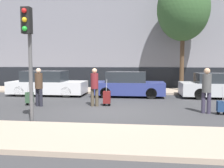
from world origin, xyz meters
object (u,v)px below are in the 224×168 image
at_px(parked_car_0, 47,84).
at_px(pedestrian_center, 95,85).
at_px(parked_car_1, 128,85).
at_px(trolley_center, 107,97).
at_px(pedestrian_left, 39,85).
at_px(traffic_light, 28,42).
at_px(bare_tree_near_crossing, 183,9).
at_px(trolley_right, 222,106).
at_px(parked_car_2, 222,86).
at_px(trolley_left, 29,98).
at_px(pedestrian_right, 207,88).

height_order(parked_car_0, pedestrian_center, pedestrian_center).
distance_m(parked_car_1, trolley_center, 3.43).
distance_m(parked_car_1, pedestrian_left, 5.34).
xyz_separation_m(pedestrian_center, traffic_light, (-1.41, -3.45, 1.63)).
distance_m(pedestrian_left, trolley_center, 3.10).
height_order(pedestrian_left, bare_tree_near_crossing, bare_tree_near_crossing).
bearing_deg(bare_tree_near_crossing, trolley_right, -87.17).
xyz_separation_m(parked_car_2, trolley_right, (-1.45, -4.74, -0.33)).
height_order(trolley_left, trolley_right, trolley_left).
height_order(pedestrian_left, traffic_light, traffic_light).
bearing_deg(pedestrian_left, parked_car_0, 122.26).
bearing_deg(trolley_center, bare_tree_near_crossing, 55.39).
relative_size(pedestrian_left, trolley_right, 1.62).
bearing_deg(pedestrian_right, parked_car_1, -32.23).
bearing_deg(pedestrian_left, traffic_light, -55.34).
xyz_separation_m(trolley_left, traffic_light, (1.59, -3.30, 2.24)).
xyz_separation_m(trolley_center, trolley_right, (4.55, -1.36, -0.07)).
height_order(traffic_light, bare_tree_near_crossing, bare_tree_near_crossing).
xyz_separation_m(pedestrian_center, trolley_center, (0.54, 0.12, -0.58)).
bearing_deg(parked_car_2, parked_car_1, -179.47).
height_order(trolley_left, pedestrian_center, pedestrian_center).
xyz_separation_m(parked_car_0, trolley_left, (0.55, -3.54, -0.32)).
relative_size(parked_car_1, pedestrian_center, 2.37).
relative_size(trolley_left, trolley_right, 1.08).
bearing_deg(trolley_center, parked_car_0, 141.38).
height_order(parked_car_2, traffic_light, traffic_light).
distance_m(parked_car_0, parked_car_2, 10.08).
bearing_deg(trolley_right, bare_tree_near_crossing, 92.83).
bearing_deg(trolley_right, parked_car_1, 128.87).
bearing_deg(pedestrian_center, pedestrian_right, 154.39).
bearing_deg(pedestrian_right, trolley_center, 5.73).
height_order(parked_car_0, trolley_center, parked_car_0).
height_order(parked_car_2, pedestrian_center, pedestrian_center).
relative_size(trolley_left, traffic_light, 0.31).
relative_size(trolley_right, traffic_light, 0.29).
xyz_separation_m(parked_car_0, pedestrian_right, (8.12, -4.42, 0.32)).
height_order(parked_car_2, trolley_left, parked_car_2).
relative_size(parked_car_1, pedestrian_right, 2.30).
bearing_deg(pedestrian_left, trolley_center, 24.13).
bearing_deg(pedestrian_center, parked_car_1, -123.61).
distance_m(parked_car_0, pedestrian_left, 3.86).
xyz_separation_m(parked_car_1, trolley_center, (-0.77, -3.33, -0.28)).
relative_size(trolley_left, pedestrian_right, 0.65).
xyz_separation_m(pedestrian_left, traffic_light, (1.06, -3.14, 1.63)).
distance_m(parked_car_1, pedestrian_right, 5.56).
xyz_separation_m(parked_car_0, bare_tree_near_crossing, (8.27, 2.80, 4.76)).
relative_size(pedestrian_left, trolley_left, 1.50).
bearing_deg(pedestrian_center, traffic_light, 54.83).
bearing_deg(bare_tree_near_crossing, parked_car_2, -55.94).
bearing_deg(parked_car_1, pedestrian_center, -110.72).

